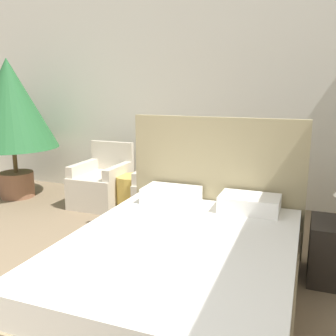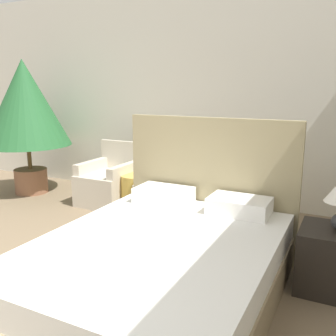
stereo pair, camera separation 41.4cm
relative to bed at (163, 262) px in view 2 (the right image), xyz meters
The scene contains 7 objects.
wall_back 2.93m from the bed, 111.88° to the left, with size 10.00×0.06×2.90m.
bed is the anchor object (origin of this frame).
armchair_near_window_left 2.45m from the bed, 134.72° to the left, with size 0.63×0.72×0.81m.
armchair_near_window_right 1.93m from the bed, 115.14° to the left, with size 0.69×0.77×0.81m.
potted_palm 3.60m from the bed, 151.83° to the left, with size 1.24×1.24×1.92m.
nightstand 1.33m from the bed, 30.51° to the left, with size 0.55×0.48×0.49m.
side_table 2.13m from the bed, 126.72° to the left, with size 0.39×0.39×0.44m.
Camera 2 is at (2.18, -0.84, 1.55)m, focal length 40.00 mm.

